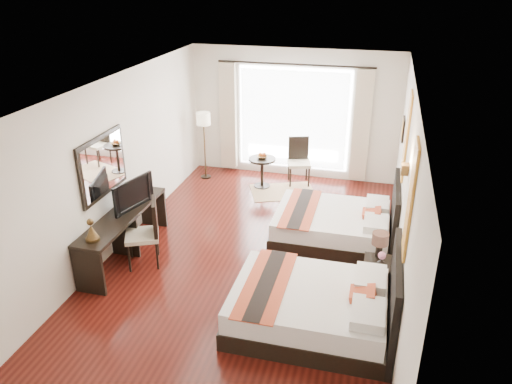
% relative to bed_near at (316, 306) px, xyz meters
% --- Properties ---
extents(floor, '(4.50, 7.50, 0.01)m').
position_rel_bed_near_xyz_m(floor, '(-1.26, 1.31, -0.31)').
color(floor, '#370E0A').
rests_on(floor, ground).
extents(ceiling, '(4.50, 7.50, 0.02)m').
position_rel_bed_near_xyz_m(ceiling, '(-1.26, 1.31, 2.48)').
color(ceiling, white).
rests_on(ceiling, wall_headboard).
extents(wall_headboard, '(0.01, 7.50, 2.80)m').
position_rel_bed_near_xyz_m(wall_headboard, '(0.99, 1.31, 1.09)').
color(wall_headboard, silver).
rests_on(wall_headboard, floor).
extents(wall_desk, '(0.01, 7.50, 2.80)m').
position_rel_bed_near_xyz_m(wall_desk, '(-3.50, 1.31, 1.09)').
color(wall_desk, silver).
rests_on(wall_desk, floor).
extents(wall_window, '(4.50, 0.01, 2.80)m').
position_rel_bed_near_xyz_m(wall_window, '(-1.26, 5.06, 1.09)').
color(wall_window, silver).
rests_on(wall_window, floor).
extents(wall_entry, '(4.50, 0.01, 2.80)m').
position_rel_bed_near_xyz_m(wall_entry, '(-1.26, -2.43, 1.09)').
color(wall_entry, silver).
rests_on(wall_entry, floor).
extents(window_glass, '(2.40, 0.02, 2.20)m').
position_rel_bed_near_xyz_m(window_glass, '(-1.26, 5.04, 0.99)').
color(window_glass, white).
rests_on(window_glass, wall_window).
extents(sheer_curtain, '(2.30, 0.02, 2.10)m').
position_rel_bed_near_xyz_m(sheer_curtain, '(-1.26, 4.98, 0.99)').
color(sheer_curtain, white).
rests_on(sheer_curtain, wall_window).
extents(drape_left, '(0.35, 0.14, 2.35)m').
position_rel_bed_near_xyz_m(drape_left, '(-2.71, 4.94, 0.97)').
color(drape_left, '#C0B295').
rests_on(drape_left, floor).
extents(drape_right, '(0.35, 0.14, 2.35)m').
position_rel_bed_near_xyz_m(drape_right, '(0.19, 4.94, 0.97)').
color(drape_right, '#C0B295').
rests_on(drape_right, floor).
extents(art_panel_near, '(0.03, 0.50, 1.35)m').
position_rel_bed_near_xyz_m(art_panel_near, '(0.97, -0.00, 1.64)').
color(art_panel_near, '#983C16').
rests_on(art_panel_near, wall_headboard).
extents(art_panel_far, '(0.03, 0.50, 1.35)m').
position_rel_bed_near_xyz_m(art_panel_far, '(0.97, 2.34, 1.64)').
color(art_panel_far, '#983C16').
rests_on(art_panel_far, wall_headboard).
extents(wall_sconce, '(0.10, 0.14, 0.14)m').
position_rel_bed_near_xyz_m(wall_sconce, '(0.93, 1.02, 1.61)').
color(wall_sconce, '#4B361A').
rests_on(wall_sconce, wall_headboard).
extents(mirror_frame, '(0.04, 1.25, 0.95)m').
position_rel_bed_near_xyz_m(mirror_frame, '(-3.48, 0.98, 1.24)').
color(mirror_frame, black).
rests_on(mirror_frame, wall_desk).
extents(mirror_glass, '(0.01, 1.12, 0.82)m').
position_rel_bed_near_xyz_m(mirror_glass, '(-3.45, 0.98, 1.24)').
color(mirror_glass, white).
rests_on(mirror_glass, mirror_frame).
extents(bed_near, '(2.09, 1.63, 1.18)m').
position_rel_bed_near_xyz_m(bed_near, '(0.00, 0.00, 0.00)').
color(bed_near, black).
rests_on(bed_near, floor).
extents(bed_far, '(2.02, 1.57, 1.14)m').
position_rel_bed_near_xyz_m(bed_far, '(0.03, 2.34, -0.01)').
color(bed_far, black).
rests_on(bed_far, floor).
extents(nightstand, '(0.40, 0.49, 0.47)m').
position_rel_bed_near_xyz_m(nightstand, '(0.73, 1.02, -0.07)').
color(nightstand, black).
rests_on(nightstand, floor).
extents(table_lamp, '(0.24, 0.24, 0.37)m').
position_rel_bed_near_xyz_m(table_lamp, '(0.73, 1.14, 0.45)').
color(table_lamp, black).
rests_on(table_lamp, nightstand).
extents(vase, '(0.15, 0.15, 0.12)m').
position_rel_bed_near_xyz_m(vase, '(0.77, 0.91, 0.26)').
color(vase, black).
rests_on(vase, nightstand).
extents(console_desk, '(0.50, 2.20, 0.76)m').
position_rel_bed_near_xyz_m(console_desk, '(-3.25, 0.98, 0.07)').
color(console_desk, black).
rests_on(console_desk, floor).
extents(television, '(0.34, 0.86, 0.50)m').
position_rel_bed_near_xyz_m(television, '(-3.23, 1.25, 0.70)').
color(television, black).
rests_on(television, console_desk).
extents(bronze_figurine, '(0.22, 0.22, 0.30)m').
position_rel_bed_near_xyz_m(bronze_figurine, '(-3.25, 0.13, 0.60)').
color(bronze_figurine, '#4B361A').
rests_on(bronze_figurine, console_desk).
extents(desk_chair, '(0.66, 0.66, 1.08)m').
position_rel_bed_near_xyz_m(desk_chair, '(-2.83, 0.84, 0.02)').
color(desk_chair, '#BEAF92').
rests_on(desk_chair, floor).
extents(floor_lamp, '(0.30, 0.30, 1.48)m').
position_rel_bed_near_xyz_m(floor_lamp, '(-3.10, 4.41, 0.94)').
color(floor_lamp, black).
rests_on(floor_lamp, floor).
extents(side_table, '(0.56, 0.56, 0.65)m').
position_rel_bed_near_xyz_m(side_table, '(-1.76, 4.22, 0.02)').
color(side_table, black).
rests_on(side_table, floor).
extents(fruit_bowl, '(0.28, 0.28, 0.05)m').
position_rel_bed_near_xyz_m(fruit_bowl, '(-1.76, 4.22, 0.37)').
color(fruit_bowl, '#472F19').
rests_on(fruit_bowl, side_table).
extents(window_chair, '(0.58, 0.58, 1.00)m').
position_rel_bed_near_xyz_m(window_chair, '(-1.04, 4.61, -0.00)').
color(window_chair, '#BEAF92').
rests_on(window_chair, floor).
extents(jute_rug, '(1.54, 1.31, 0.01)m').
position_rel_bed_near_xyz_m(jute_rug, '(-1.27, 4.07, -0.30)').
color(jute_rug, tan).
rests_on(jute_rug, floor).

